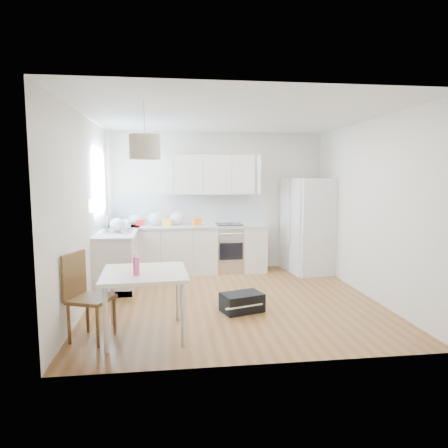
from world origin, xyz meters
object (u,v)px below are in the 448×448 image
object	(u,v)px
refrigerator	(310,226)
dining_table	(145,279)
gym_bag	(242,302)
dining_chair	(91,297)

from	to	relation	value
refrigerator	dining_table	xyz separation A→B (m)	(-2.93, -2.75, -0.23)
refrigerator	gym_bag	distance (m)	2.79
dining_table	refrigerator	bearing A→B (deg)	39.97
dining_table	dining_chair	distance (m)	0.62
dining_chair	gym_bag	size ratio (longest dim) A/B	1.83
dining_chair	gym_bag	world-z (taller)	dining_chair
dining_table	dining_chair	bearing A→B (deg)	-177.15
dining_table	dining_chair	xyz separation A→B (m)	(-0.59, -0.06, -0.17)
refrigerator	dining_table	size ratio (longest dim) A/B	1.80
refrigerator	dining_table	distance (m)	4.03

